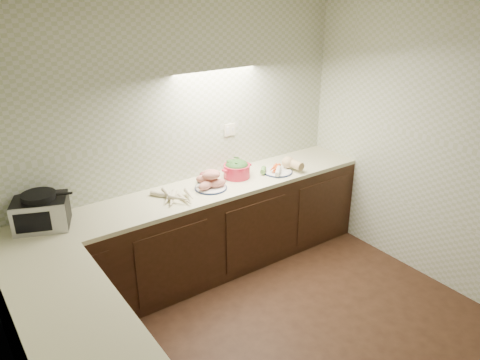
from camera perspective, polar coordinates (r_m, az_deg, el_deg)
room at (r=2.98m, az=9.26°, el=1.74°), size 3.60×3.60×2.60m
counter at (r=3.71m, az=-7.53°, el=-14.51°), size 3.60×3.60×0.90m
toaster_oven at (r=3.99m, az=-23.08°, el=-3.54°), size 0.49×0.44×0.29m
parsnip_pile at (r=4.20m, az=-7.79°, el=-2.01°), size 0.39×0.34×0.08m
sweet_potato_plate at (r=4.38m, az=-3.64°, el=-0.14°), size 0.31×0.31×0.18m
onion_bowl at (r=4.52m, az=-4.32°, el=0.17°), size 0.15×0.15×0.12m
dutch_oven at (r=4.62m, az=-0.39°, el=1.38°), size 0.33×0.27×0.18m
veg_plate at (r=4.80m, az=5.16°, el=1.67°), size 0.42×0.30×0.14m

